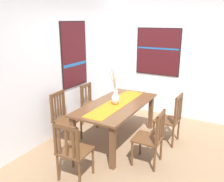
{
  "coord_description": "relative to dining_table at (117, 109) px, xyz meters",
  "views": [
    {
      "loc": [
        -3.58,
        -1.27,
        2.21
      ],
      "look_at": [
        0.07,
        0.76,
        0.96
      ],
      "focal_mm": 38.43,
      "sensor_mm": 36.0,
      "label": 1
    }
  ],
  "objects": [
    {
      "name": "painting_on_back_wall",
      "position": [
        0.29,
        1.15,
        0.88
      ],
      "size": [
        0.8,
        0.05,
        1.32
      ],
      "color": "black"
    },
    {
      "name": "wall_side",
      "position": [
        1.81,
        -0.65,
        0.71
      ],
      "size": [
        0.12,
        6.4,
        2.7
      ],
      "primitive_type": "cube",
      "color": "silver",
      "rests_on": "ground_plane"
    },
    {
      "name": "chair_1",
      "position": [
        -0.48,
        0.84,
        -0.15
      ],
      "size": [
        0.45,
        0.45,
        0.95
      ],
      "color": "brown",
      "rests_on": "ground_plane"
    },
    {
      "name": "centerpiece_vase",
      "position": [
        -0.05,
        -0.0,
        0.24
      ],
      "size": [
        0.24,
        0.18,
        0.73
      ],
      "color": "silver",
      "rests_on": "dining_table"
    },
    {
      "name": "dining_table",
      "position": [
        0.0,
        0.0,
        0.0
      ],
      "size": [
        1.81,
        0.9,
        0.74
      ],
      "color": "brown",
      "rests_on": "ground_plane"
    },
    {
      "name": "painting_on_side_wall",
      "position": [
        1.74,
        -0.15,
        0.86
      ],
      "size": [
        0.05,
        1.03,
        1.08
      ],
      "color": "black"
    },
    {
      "name": "chair_2",
      "position": [
        -0.42,
        -0.83,
        -0.18
      ],
      "size": [
        0.44,
        0.44,
        0.88
      ],
      "color": "brown",
      "rests_on": "ground_plane"
    },
    {
      "name": "table_runner",
      "position": [
        0.0,
        0.0,
        0.11
      ],
      "size": [
        1.66,
        0.36,
        0.01
      ],
      "primitive_type": "cube",
      "color": "orange",
      "rests_on": "dining_table"
    },
    {
      "name": "chair_3",
      "position": [
        -1.32,
        -0.01,
        -0.17
      ],
      "size": [
        0.44,
        0.44,
        0.9
      ],
      "color": "brown",
      "rests_on": "ground_plane"
    },
    {
      "name": "wall_back",
      "position": [
        -0.05,
        1.21,
        0.71
      ],
      "size": [
        6.4,
        0.12,
        2.7
      ],
      "primitive_type": "cube",
      "color": "silver",
      "rests_on": "ground_plane"
    },
    {
      "name": "ground_plane",
      "position": [
        -0.05,
        -0.65,
        -0.65
      ],
      "size": [
        6.4,
        6.4,
        0.03
      ],
      "primitive_type": "cube",
      "color": "#8E7051"
    },
    {
      "name": "chair_4",
      "position": [
        0.42,
        -0.88,
        -0.16
      ],
      "size": [
        0.43,
        0.43,
        0.93
      ],
      "color": "brown",
      "rests_on": "ground_plane"
    },
    {
      "name": "chair_0",
      "position": [
        0.45,
        0.86,
        -0.18
      ],
      "size": [
        0.44,
        0.44,
        0.87
      ],
      "color": "brown",
      "rests_on": "ground_plane"
    }
  ]
}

